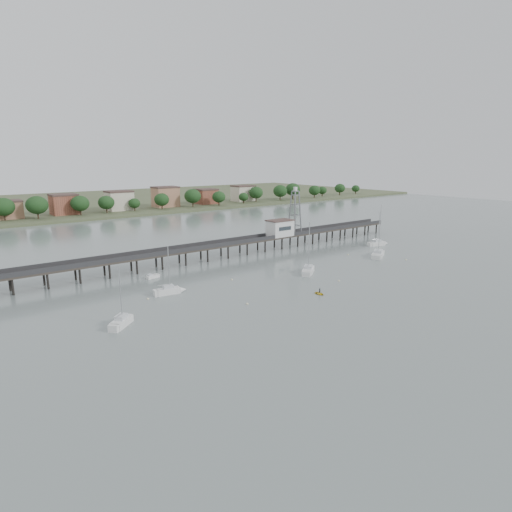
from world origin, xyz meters
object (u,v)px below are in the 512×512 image
at_px(lattice_tower, 295,213).
at_px(yellow_dinghy, 320,294).
at_px(sailboat_a, 124,320).
at_px(sailboat_d, 379,253).
at_px(sailboat_c, 309,269).
at_px(sailboat_e, 380,243).
at_px(pier, 214,246).
at_px(white_tender, 152,277).
at_px(sailboat_b, 172,291).

bearing_deg(lattice_tower, yellow_dinghy, -126.78).
relative_size(sailboat_a, sailboat_d, 0.70).
distance_m(sailboat_c, yellow_dinghy, 18.68).
relative_size(lattice_tower, sailboat_d, 0.96).
relative_size(sailboat_e, yellow_dinghy, 4.96).
bearing_deg(yellow_dinghy, sailboat_c, 55.43).
relative_size(pier, sailboat_e, 12.42).
distance_m(white_tender, yellow_dinghy, 41.19).
distance_m(sailboat_e, sailboat_c, 44.10).
bearing_deg(pier, sailboat_b, -138.53).
relative_size(lattice_tower, sailboat_b, 1.40).
distance_m(pier, sailboat_e, 57.33).
height_order(sailboat_b, sailboat_d, sailboat_d).
bearing_deg(sailboat_c, lattice_tower, 16.06).
bearing_deg(white_tender, sailboat_d, -26.94).
height_order(sailboat_a, sailboat_d, sailboat_d).
distance_m(sailboat_b, sailboat_c, 36.62).
bearing_deg(pier, sailboat_d, -32.22).
bearing_deg(lattice_tower, white_tender, -171.88).
distance_m(sailboat_a, white_tender, 29.53).
relative_size(lattice_tower, sailboat_e, 1.28).
height_order(lattice_tower, sailboat_b, lattice_tower).
bearing_deg(lattice_tower, sailboat_e, -36.58).
bearing_deg(sailboat_d, sailboat_a, 155.23).
bearing_deg(pier, sailboat_e, -17.44).
distance_m(pier, sailboat_c, 29.56).
height_order(pier, yellow_dinghy, pier).
height_order(lattice_tower, sailboat_d, lattice_tower).
distance_m(lattice_tower, sailboat_e, 30.62).
distance_m(lattice_tower, sailboat_c, 35.11).
bearing_deg(white_tender, sailboat_e, -17.84).
height_order(lattice_tower, sailboat_a, lattice_tower).
xyz_separation_m(lattice_tower, sailboat_b, (-56.12, -21.75, -10.45)).
distance_m(pier, sailboat_a, 51.04).
relative_size(sailboat_e, sailboat_c, 0.87).
distance_m(sailboat_b, white_tender, 14.08).
bearing_deg(sailboat_c, pier, 75.73).
distance_m(sailboat_b, sailboat_e, 79.37).
distance_m(pier, sailboat_d, 49.48).
distance_m(sailboat_d, white_tender, 67.33).
xyz_separation_m(sailboat_d, yellow_dinghy, (-41.52, -15.47, -0.63)).
relative_size(lattice_tower, yellow_dinghy, 6.37).
height_order(sailboat_a, white_tender, sailboat_a).
relative_size(sailboat_b, sailboat_c, 0.80).
bearing_deg(white_tender, sailboat_c, -40.01).
bearing_deg(pier, white_tender, -161.29).
xyz_separation_m(pier, sailboat_b, (-24.62, -21.75, -3.14)).
xyz_separation_m(lattice_tower, yellow_dinghy, (-31.24, -41.80, -11.10)).
bearing_deg(sailboat_d, sailboat_c, 152.29).
bearing_deg(sailboat_e, sailboat_a, -156.08).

